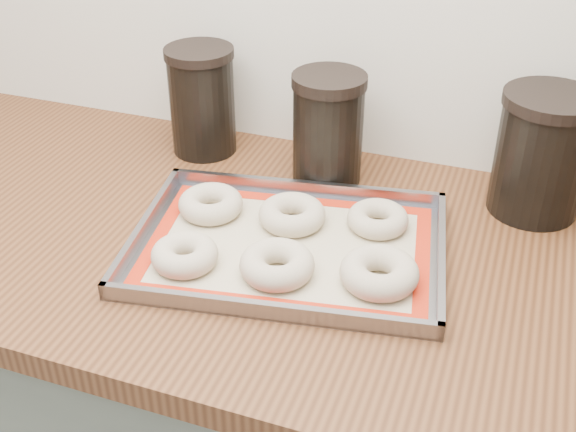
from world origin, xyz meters
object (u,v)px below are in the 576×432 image
at_px(bagel_back_left, 211,204).
at_px(bagel_front_mid, 277,264).
at_px(canister_right, 542,154).
at_px(bagel_front_left, 185,255).
at_px(canister_mid, 328,128).
at_px(bagel_back_right, 378,219).
at_px(baking_tray, 288,246).
at_px(canister_left, 202,100).
at_px(bagel_back_mid, 292,214).
at_px(bagel_front_right, 379,273).

bearing_deg(bagel_back_left, bagel_front_mid, -36.87).
bearing_deg(canister_right, bagel_front_left, -143.91).
xyz_separation_m(bagel_front_mid, bagel_back_left, (-0.16, 0.12, -0.00)).
relative_size(canister_mid, canister_right, 0.95).
xyz_separation_m(bagel_back_right, canister_mid, (-0.12, 0.13, 0.08)).
xyz_separation_m(baking_tray, canister_left, (-0.26, 0.25, 0.09)).
xyz_separation_m(bagel_back_mid, canister_left, (-0.24, 0.19, 0.08)).
bearing_deg(canister_right, bagel_front_mid, -136.14).
bearing_deg(bagel_front_right, canister_left, 143.92).
relative_size(bagel_back_mid, canister_right, 0.52).
xyz_separation_m(bagel_front_left, canister_mid, (0.12, 0.32, 0.07)).
height_order(bagel_back_mid, canister_left, canister_left).
relative_size(bagel_back_mid, bagel_back_right, 1.09).
distance_m(bagel_front_right, bagel_back_left, 0.31).
height_order(bagel_front_mid, bagel_back_mid, bagel_front_mid).
height_order(bagel_front_mid, canister_mid, canister_mid).
bearing_deg(bagel_back_right, bagel_back_mid, -164.75).
distance_m(bagel_back_mid, canister_right, 0.40).
bearing_deg(canister_right, bagel_back_left, -158.01).
distance_m(bagel_back_right, canister_left, 0.41).
xyz_separation_m(baking_tray, canister_mid, (-0.01, 0.23, 0.09)).
bearing_deg(bagel_back_mid, bagel_back_right, 15.25).
xyz_separation_m(bagel_back_mid, canister_right, (0.35, 0.18, 0.08)).
relative_size(canister_left, canister_mid, 1.03).
xyz_separation_m(bagel_front_left, bagel_front_right, (0.27, 0.05, 0.00)).
bearing_deg(bagel_back_left, bagel_front_left, -80.31).
height_order(baking_tray, bagel_front_left, bagel_front_left).
xyz_separation_m(bagel_front_right, canister_mid, (-0.16, 0.27, 0.07)).
bearing_deg(bagel_back_mid, bagel_front_right, -31.97).
distance_m(bagel_front_left, canister_right, 0.57).
height_order(baking_tray, bagel_front_mid, bagel_front_mid).
xyz_separation_m(bagel_front_left, bagel_back_right, (0.24, 0.19, -0.00)).
bearing_deg(bagel_back_left, canister_right, 21.99).
relative_size(bagel_back_right, canister_left, 0.49).
distance_m(bagel_front_left, canister_mid, 0.35).
height_order(bagel_front_mid, bagel_back_right, bagel_front_mid).
distance_m(baking_tray, bagel_back_left, 0.16).
distance_m(bagel_front_right, canister_left, 0.51).
xyz_separation_m(bagel_back_left, bagel_back_mid, (0.13, 0.01, 0.00)).
xyz_separation_m(bagel_front_mid, bagel_back_right, (0.10, 0.17, -0.00)).
distance_m(bagel_back_left, canister_left, 0.25).
distance_m(bagel_front_mid, canister_mid, 0.31).
xyz_separation_m(bagel_back_left, bagel_back_right, (0.26, 0.05, -0.00)).
distance_m(bagel_front_mid, canister_left, 0.43).
distance_m(canister_left, canister_right, 0.59).
distance_m(bagel_front_left, bagel_back_right, 0.30).
distance_m(bagel_back_left, canister_mid, 0.24).
bearing_deg(baking_tray, bagel_front_right, -15.31).
relative_size(baking_tray, bagel_front_mid, 4.76).
height_order(bagel_front_left, canister_mid, canister_mid).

